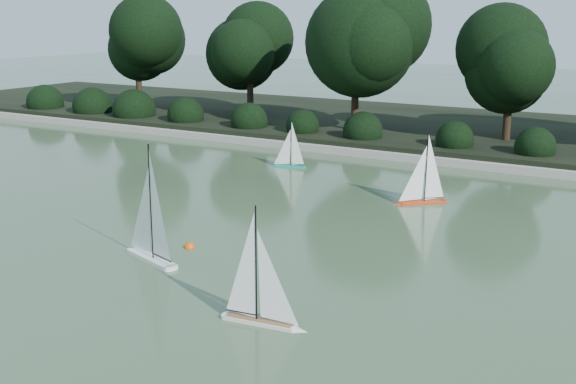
{
  "coord_description": "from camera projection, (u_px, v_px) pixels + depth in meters",
  "views": [
    {
      "loc": [
        5.33,
        -7.01,
        3.5
      ],
      "look_at": [
        -0.25,
        2.55,
        0.7
      ],
      "focal_mm": 45.0,
      "sensor_mm": 36.0,
      "label": 1
    }
  ],
  "objects": [
    {
      "name": "sailboat_orange",
      "position": [
        419.0,
        192.0,
        13.38
      ],
      "size": [
        0.87,
        0.81,
        1.44
      ],
      "color": "red",
      "rests_on": "ground"
    },
    {
      "name": "shrub_hedge",
      "position": [
        449.0,
        139.0,
        17.51
      ],
      "size": [
        29.1,
        1.1,
        1.1
      ],
      "color": "black",
      "rests_on": "ground"
    },
    {
      "name": "far_bank",
      "position": [
        483.0,
        133.0,
        20.18
      ],
      "size": [
        40.0,
        8.0,
        0.3
      ],
      "primitive_type": "cube",
      "color": "black",
      "rests_on": "ground"
    },
    {
      "name": "sailboat_white_a",
      "position": [
        147.0,
        240.0,
        10.39
      ],
      "size": [
        1.31,
        0.61,
        1.81
      ],
      "color": "white",
      "rests_on": "ground"
    },
    {
      "name": "pond_coping",
      "position": [
        436.0,
        160.0,
        16.85
      ],
      "size": [
        40.0,
        0.35,
        0.18
      ],
      "primitive_type": "cube",
      "color": "gray",
      "rests_on": "ground"
    },
    {
      "name": "tree_line",
      "position": [
        523.0,
        46.0,
        17.66
      ],
      "size": [
        26.31,
        3.93,
        4.39
      ],
      "color": "black",
      "rests_on": "ground"
    },
    {
      "name": "sailboat_teal",
      "position": [
        287.0,
        159.0,
        16.53
      ],
      "size": [
        0.84,
        0.33,
        1.16
      ],
      "color": "#0B998A",
      "rests_on": "ground"
    },
    {
      "name": "sailboat_white_b",
      "position": [
        266.0,
        306.0,
        8.2
      ],
      "size": [
        1.1,
        0.29,
        1.49
      ],
      "color": "silver",
      "rests_on": "ground"
    },
    {
      "name": "race_buoy",
      "position": [
        189.0,
        248.0,
        10.94
      ],
      "size": [
        0.17,
        0.17,
        0.17
      ],
      "primitive_type": "sphere",
      "color": "#DF4F0B",
      "rests_on": "ground"
    },
    {
      "name": "ground",
      "position": [
        205.0,
        288.0,
        9.33
      ],
      "size": [
        80.0,
        80.0,
        0.0
      ],
      "primitive_type": "plane",
      "color": "#344B2D",
      "rests_on": "ground"
    }
  ]
}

